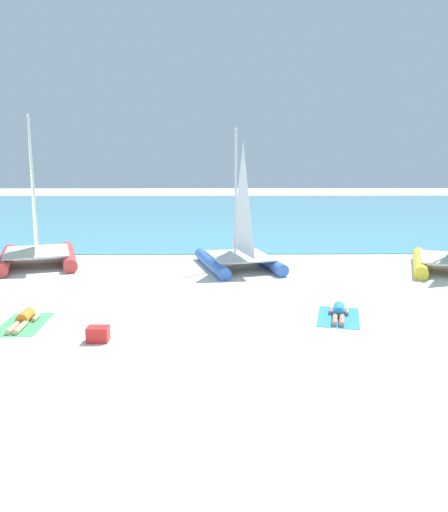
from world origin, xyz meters
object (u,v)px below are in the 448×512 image
(cooler_box, at_px, (98,334))
(towel_right, at_px, (339,317))
(towel_left, at_px, (23,324))
(sailboat_blue, at_px, (239,248))
(sunbather_left, at_px, (24,319))
(sunbather_right, at_px, (339,312))
(sailboat_red, at_px, (37,243))

(cooler_box, bearing_deg, towel_right, 15.86)
(towel_left, bearing_deg, sailboat_blue, 48.99)
(sunbather_left, bearing_deg, cooler_box, -32.74)
(towel_left, distance_m, sunbather_right, 8.42)
(sailboat_blue, distance_m, towel_right, 6.83)
(towel_left, height_order, sunbather_left, sunbather_left)
(towel_left, distance_m, sunbather_left, 0.14)
(sailboat_blue, bearing_deg, sunbather_left, -145.29)
(towel_left, relative_size, sunbather_left, 1.21)
(towel_left, xyz_separation_m, sunbather_right, (8.40, 0.56, 0.13))
(towel_left, bearing_deg, cooler_box, -28.89)
(sailboat_blue, distance_m, sunbather_left, 9.01)
(sunbather_right, xyz_separation_m, cooler_box, (-6.14, -1.81, 0.05))
(sunbather_left, xyz_separation_m, sunbather_right, (8.40, 0.49, 0.00))
(sunbather_left, height_order, sunbather_right, same)
(cooler_box, bearing_deg, sunbather_left, 149.86)
(sailboat_blue, distance_m, sailboat_red, 8.33)
(sailboat_red, relative_size, towel_right, 3.20)
(sailboat_blue, bearing_deg, sailboat_red, 160.77)
(sailboat_red, xyz_separation_m, towel_left, (2.37, -7.58, -0.90))
(sailboat_blue, height_order, sailboat_red, sailboat_red)
(sailboat_blue, relative_size, sunbather_right, 3.55)
(sailboat_blue, bearing_deg, sunbather_right, -82.45)
(sailboat_blue, bearing_deg, cooler_box, -128.47)
(towel_left, bearing_deg, sunbather_right, 3.81)
(sailboat_red, relative_size, towel_left, 3.20)
(towel_left, xyz_separation_m, cooler_box, (2.26, -1.25, 0.17))
(sailboat_blue, distance_m, sunbather_right, 6.76)
(sailboat_red, relative_size, cooler_box, 12.16)
(towel_right, distance_m, sunbather_right, 0.14)
(towel_left, relative_size, towel_right, 1.00)
(towel_left, height_order, cooler_box, cooler_box)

